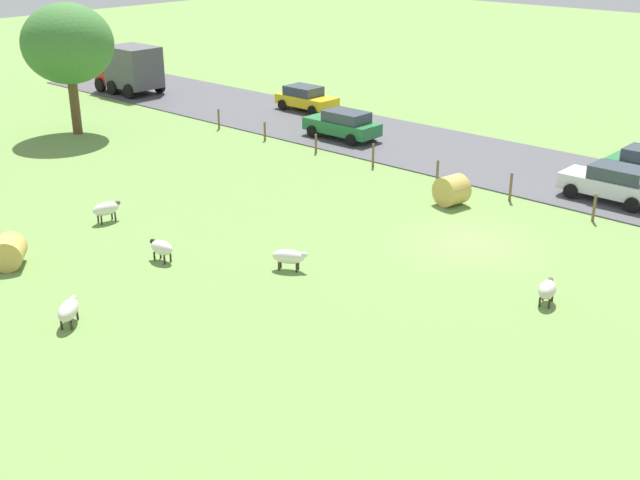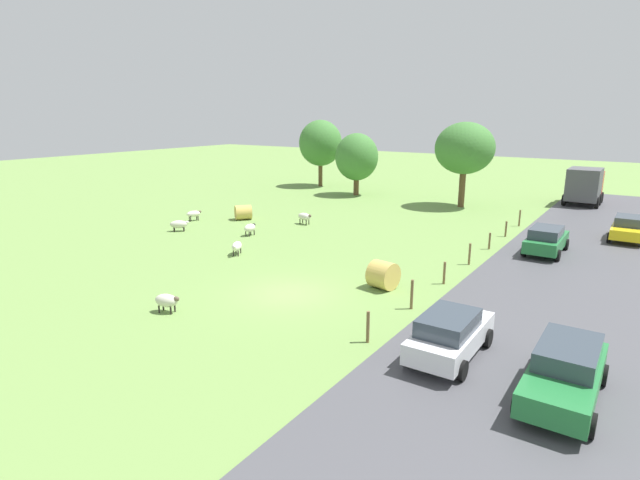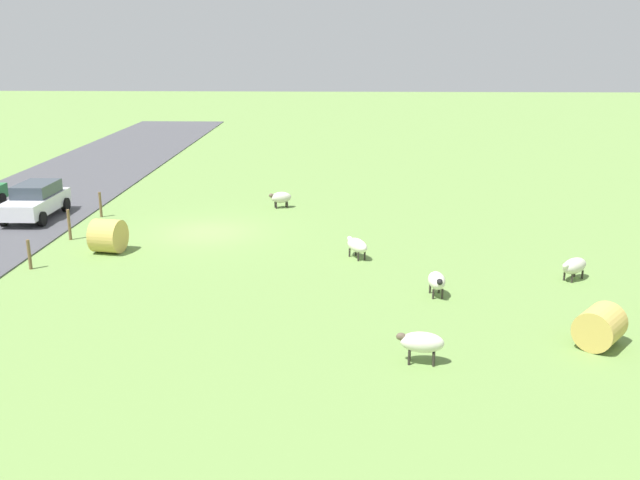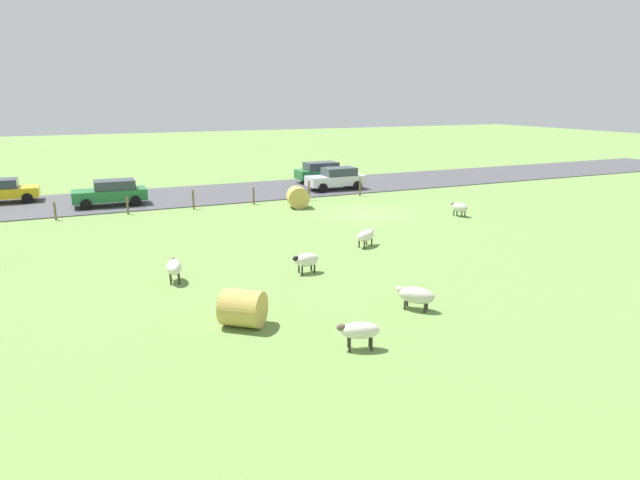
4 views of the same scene
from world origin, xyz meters
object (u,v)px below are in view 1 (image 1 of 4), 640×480
object	(u,v)px
sheep_5	(289,257)
hay_bale_0	(452,190)
sheep_4	(161,248)
car_2	(306,98)
car_3	(343,124)
tree_0	(68,44)
car_0	(613,182)
hay_bale_1	(9,252)
sheep_1	(547,289)
sheep_0	(68,310)
truck_0	(129,67)
sheep_2	(106,209)

from	to	relation	value
sheep_5	hay_bale_0	distance (m)	9.56
sheep_4	car_2	size ratio (longest dim) A/B	0.28
hay_bale_0	car_3	distance (m)	11.59
sheep_5	tree_0	world-z (taller)	tree_0
sheep_5	car_0	world-z (taller)	car_0
hay_bale_0	hay_bale_1	bearing A→B (deg)	153.23
sheep_1	car_0	xyz separation A→B (m)	(10.92, 2.56, 0.36)
car_3	sheep_1	bearing A→B (deg)	-121.80
sheep_0	sheep_5	size ratio (longest dim) A/B	0.98
car_2	car_3	bearing A→B (deg)	-120.96
sheep_5	truck_0	size ratio (longest dim) A/B	0.27
truck_0	car_0	bearing A→B (deg)	-89.68
sheep_0	car_3	distance (m)	23.36
hay_bale_1	car_3	distance (m)	21.16
hay_bale_1	tree_0	xyz separation A→B (m)	(12.01, 14.50, 4.43)
sheep_2	tree_0	world-z (taller)	tree_0
car_3	hay_bale_0	bearing A→B (deg)	-116.20
hay_bale_1	car_0	world-z (taller)	car_0
sheep_5	hay_bale_0	xyz separation A→B (m)	(9.55, -0.46, 0.14)
sheep_2	car_3	xyz separation A→B (m)	(16.15, 1.17, 0.30)
sheep_1	truck_0	world-z (taller)	truck_0
sheep_4	car_3	distance (m)	18.17
car_3	sheep_0	bearing A→B (deg)	-160.56
car_0	car_3	size ratio (longest dim) A/B	0.96
hay_bale_1	sheep_5	bearing A→B (deg)	-49.96
sheep_4	car_3	world-z (taller)	car_3
hay_bale_0	tree_0	xyz separation A→B (m)	(-3.89, 22.53, 4.34)
tree_0	hay_bale_0	bearing A→B (deg)	-80.21
truck_0	sheep_5	bearing A→B (deg)	-116.29
car_0	sheep_0	bearing A→B (deg)	160.88
sheep_1	car_3	size ratio (longest dim) A/B	0.27
car_2	car_3	distance (m)	7.25
sheep_1	truck_0	xyz separation A→B (m)	(10.73, 36.88, 1.27)
sheep_2	hay_bale_0	size ratio (longest dim) A/B	0.97
hay_bale_0	car_0	bearing A→B (deg)	-45.06
sheep_1	hay_bale_0	distance (m)	9.60
sheep_1	sheep_2	distance (m)	17.48
sheep_4	hay_bale_0	xyz separation A→B (m)	(12.02, -4.39, 0.12)
car_3	sheep_5	bearing A→B (deg)	-145.87
car_2	car_3	xyz separation A→B (m)	(-3.73, -6.22, 0.03)
hay_bale_0	car_3	bearing A→B (deg)	63.80
truck_0	car_2	size ratio (longest dim) A/B	1.18
sheep_5	sheep_1	bearing A→B (deg)	-65.92
tree_0	car_2	xyz separation A→B (m)	(12.73, -5.91, -4.14)
sheep_2	sheep_4	size ratio (longest dim) A/B	1.14
sheep_1	sheep_0	bearing A→B (deg)	137.12
sheep_4	hay_bale_0	bearing A→B (deg)	-20.07
sheep_4	car_0	world-z (taller)	car_0
truck_0	car_2	bearing A→B (deg)	-72.15
hay_bale_0	sheep_4	bearing A→B (deg)	159.93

